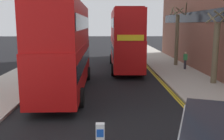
# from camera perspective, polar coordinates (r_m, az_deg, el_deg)

# --- Properties ---
(sidewalk_right) EXTENTS (4.00, 80.00, 0.14)m
(sidewalk_right) POSITION_cam_1_polar(r_m,az_deg,el_deg) (20.51, 16.74, -2.25)
(sidewalk_right) COLOR #ADA89E
(sidewalk_right) RESTS_ON ground
(sidewalk_left) EXTENTS (4.00, 80.00, 0.14)m
(sidewalk_left) POSITION_cam_1_polar(r_m,az_deg,el_deg) (20.65, -20.12, -2.36)
(sidewalk_left) COLOR #ADA89E
(sidewalk_left) RESTS_ON ground
(kerb_line_outer) EXTENTS (0.10, 56.00, 0.01)m
(kerb_line_outer) POSITION_cam_1_polar(r_m,az_deg,el_deg) (18.08, 12.29, -3.90)
(kerb_line_outer) COLOR yellow
(kerb_line_outer) RESTS_ON ground
(kerb_line_inner) EXTENTS (0.10, 56.00, 0.01)m
(kerb_line_inner) POSITION_cam_1_polar(r_m,az_deg,el_deg) (18.04, 11.80, -3.91)
(kerb_line_inner) COLOR yellow
(kerb_line_inner) RESTS_ON ground
(double_decker_bus_away) EXTENTS (2.92, 10.84, 5.64)m
(double_decker_bus_away) POSITION_cam_1_polar(r_m,az_deg,el_deg) (16.66, -10.41, 5.55)
(double_decker_bus_away) COLOR #B20F0F
(double_decker_bus_away) RESTS_ON ground
(double_decker_bus_oncoming) EXTENTS (2.83, 10.82, 5.64)m
(double_decker_bus_oncoming) POSITION_cam_1_polar(r_m,az_deg,el_deg) (24.83, 2.92, 7.15)
(double_decker_bus_oncoming) COLOR #B20F0F
(double_decker_bus_oncoming) RESTS_ON ground
(pedestrian_far) EXTENTS (0.34, 0.22, 1.62)m
(pedestrian_far) POSITION_cam_1_polar(r_m,az_deg,el_deg) (25.06, 15.83, 2.11)
(pedestrian_far) COLOR #2D2D38
(pedestrian_far) RESTS_ON sidewalk_right
(street_tree_near) EXTENTS (1.84, 1.79, 6.20)m
(street_tree_near) POSITION_cam_1_polar(r_m,az_deg,el_deg) (27.23, 14.13, 7.13)
(street_tree_near) COLOR #6B6047
(street_tree_near) RESTS_ON sidewalk_right
(street_tree_mid) EXTENTS (1.46, 1.50, 5.22)m
(street_tree_mid) POSITION_cam_1_polar(r_m,az_deg,el_deg) (19.61, 21.88, 4.12)
(street_tree_mid) COLOR #6B6047
(street_tree_mid) RESTS_ON sidewalk_right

